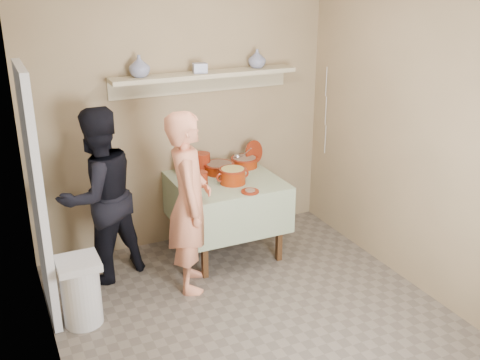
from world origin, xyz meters
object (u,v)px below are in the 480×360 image
person_helper (99,196)px  cazuela_rice (233,175)px  trash_bin (81,291)px  person_cook (189,202)px  serving_table (226,191)px

person_helper → cazuela_rice: bearing=150.7°
trash_bin → cazuela_rice: bearing=18.2°
person_helper → trash_bin: 0.89m
person_cook → person_helper: person_cook is taller
cazuela_rice → person_cook: bearing=-149.5°
serving_table → trash_bin: size_ratio=1.74×
cazuela_rice → person_helper: bearing=172.6°
person_cook → cazuela_rice: person_cook is taller
person_cook → serving_table: size_ratio=1.62×
person_cook → person_helper: bearing=72.6°
cazuela_rice → trash_bin: 1.70m
person_cook → person_helper: (-0.66, 0.48, -0.00)m
person_helper → trash_bin: person_helper is taller
person_cook → serving_table: 0.71m
person_helper → serving_table: 1.20m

